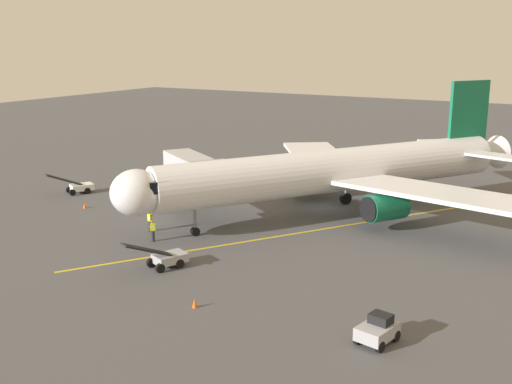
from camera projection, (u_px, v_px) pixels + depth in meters
ground_plane at (328, 208)px, 58.14m from camera, size 220.00×220.00×0.00m
apron_lead_in_line at (306, 232)px, 50.78m from camera, size 21.94×33.71×0.01m
airplane at (339, 171)px, 54.98m from camera, size 30.53×35.68×11.50m
jet_bridge at (198, 174)px, 54.69m from camera, size 10.60×8.09×5.40m
ground_crew_marshaller at (153, 230)px, 48.22m from camera, size 0.46×0.46×1.71m
ground_crew_wing_walker at (150, 221)px, 50.75m from camera, size 0.45×0.33×1.71m
belt_loader_portside at (79, 186)px, 63.38m from camera, size 3.30×4.58×2.32m
belt_loader_starboard_side at (166, 257)px, 42.76m from camera, size 2.88×4.68×2.32m
tug_rear_apron at (378, 330)px, 32.15m from camera, size 1.97×2.56×1.50m
safety_cone_nose_left at (85, 205)px, 57.84m from camera, size 0.32×0.32×0.55m
safety_cone_nose_right at (195, 303)px, 36.42m from camera, size 0.32×0.32×0.55m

